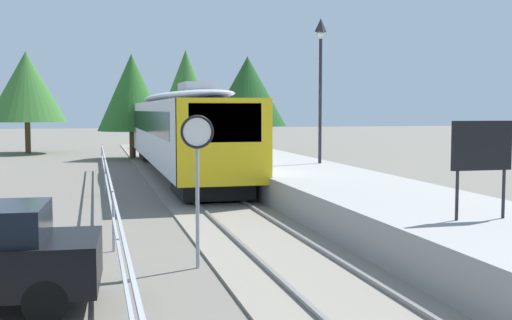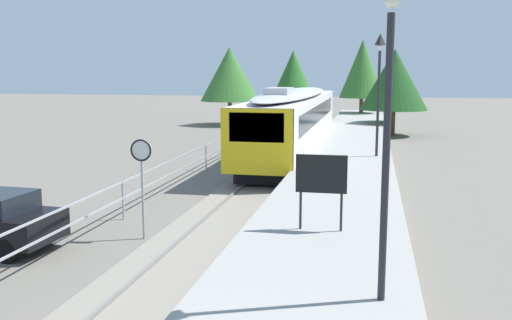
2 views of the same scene
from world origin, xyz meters
name	(u,v)px [view 1 (image 1 of 2)]	position (x,y,z in m)	size (l,w,h in m)	color
ground_plane	(114,191)	(-3.00, 22.00, 0.00)	(160.00, 160.00, 0.00)	#6B665B
track_rails	(197,188)	(0.00, 22.00, 0.03)	(3.20, 60.00, 0.14)	gray
commuter_train	(179,127)	(0.00, 26.97, 2.15)	(2.82, 20.72, 3.74)	silver
station_platform	(282,174)	(3.25, 22.00, 0.45)	(3.90, 60.00, 0.90)	#999691
platform_lamp_mid_platform	(320,63)	(4.52, 21.28, 4.62)	(0.34, 0.34, 5.35)	#232328
platform_notice_board	(482,149)	(3.16, 8.96, 2.19)	(1.20, 0.08, 1.80)	#232328
speed_limit_sign	(197,153)	(-1.85, 10.17, 2.12)	(0.61, 0.10, 2.81)	#9EA0A5
carpark_fence	(113,207)	(-3.30, 12.00, 0.91)	(0.06, 36.06, 1.25)	#9EA0A5
tree_behind_carpark	(186,84)	(3.27, 48.03, 4.87)	(4.04, 4.04, 7.47)	brown
tree_behind_station_far	(132,93)	(-1.46, 36.99, 3.90)	(4.01, 4.01, 6.16)	brown
tree_distant_left	(26,87)	(-7.91, 43.56, 4.41)	(5.11, 5.11, 6.73)	brown
tree_distant_centre	(248,91)	(5.76, 38.05, 4.05)	(4.86, 4.86, 6.23)	brown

